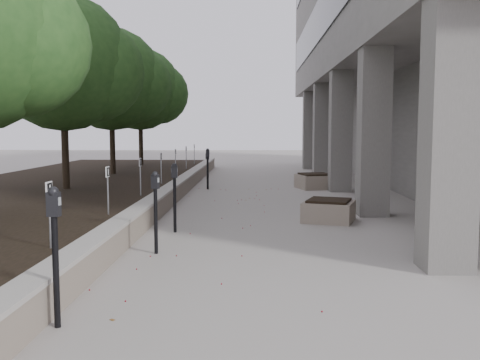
# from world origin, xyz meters

# --- Properties ---
(ground) EXTENTS (90.00, 90.00, 0.00)m
(ground) POSITION_xyz_m (0.00, 0.00, 0.00)
(ground) COLOR gray
(ground) RESTS_ON ground
(retaining_wall) EXTENTS (0.39, 26.00, 0.50)m
(retaining_wall) POSITION_xyz_m (-1.82, 9.00, 0.25)
(retaining_wall) COLOR gray
(retaining_wall) RESTS_ON ground
(planting_bed) EXTENTS (7.00, 26.00, 0.40)m
(planting_bed) POSITION_xyz_m (-5.50, 9.00, 0.20)
(planting_bed) COLOR black
(planting_bed) RESTS_ON ground
(crabapple_tree_3) EXTENTS (4.60, 4.00, 5.44)m
(crabapple_tree_3) POSITION_xyz_m (-4.80, 8.00, 3.12)
(crabapple_tree_3) COLOR #224A1C
(crabapple_tree_3) RESTS_ON planting_bed
(crabapple_tree_4) EXTENTS (4.60, 4.00, 5.44)m
(crabapple_tree_4) POSITION_xyz_m (-4.80, 13.00, 3.12)
(crabapple_tree_4) COLOR #224A1C
(crabapple_tree_4) RESTS_ON planting_bed
(crabapple_tree_5) EXTENTS (4.60, 4.00, 5.44)m
(crabapple_tree_5) POSITION_xyz_m (-4.80, 18.00, 3.12)
(crabapple_tree_5) COLOR #224A1C
(crabapple_tree_5) RESTS_ON planting_bed
(parking_sign_2) EXTENTS (0.04, 0.22, 0.96)m
(parking_sign_2) POSITION_xyz_m (-2.35, 0.50, 0.88)
(parking_sign_2) COLOR black
(parking_sign_2) RESTS_ON planting_bed
(parking_sign_3) EXTENTS (0.04, 0.22, 0.96)m
(parking_sign_3) POSITION_xyz_m (-2.35, 3.50, 0.88)
(parking_sign_3) COLOR black
(parking_sign_3) RESTS_ON planting_bed
(parking_sign_4) EXTENTS (0.04, 0.22, 0.96)m
(parking_sign_4) POSITION_xyz_m (-2.35, 6.50, 0.88)
(parking_sign_4) COLOR black
(parking_sign_4) RESTS_ON planting_bed
(parking_sign_5) EXTENTS (0.04, 0.22, 0.96)m
(parking_sign_5) POSITION_xyz_m (-2.35, 9.50, 0.88)
(parking_sign_5) COLOR black
(parking_sign_5) RESTS_ON planting_bed
(parking_sign_6) EXTENTS (0.04, 0.22, 0.96)m
(parking_sign_6) POSITION_xyz_m (-2.35, 12.50, 0.88)
(parking_sign_6) COLOR black
(parking_sign_6) RESTS_ON planting_bed
(parking_sign_7) EXTENTS (0.04, 0.22, 0.96)m
(parking_sign_7) POSITION_xyz_m (-2.35, 15.50, 0.88)
(parking_sign_7) COLOR black
(parking_sign_7) RESTS_ON planting_bed
(parking_sign_8) EXTENTS (0.04, 0.22, 0.96)m
(parking_sign_8) POSITION_xyz_m (-2.35, 18.50, 0.88)
(parking_sign_8) COLOR black
(parking_sign_8) RESTS_ON planting_bed
(parking_meter_1) EXTENTS (0.16, 0.12, 1.51)m
(parking_meter_1) POSITION_xyz_m (-1.53, -1.48, 0.75)
(parking_meter_1) COLOR black
(parking_meter_1) RESTS_ON ground
(parking_meter_2) EXTENTS (0.16, 0.14, 1.39)m
(parking_meter_2) POSITION_xyz_m (-1.10, 1.88, 0.70)
(parking_meter_2) COLOR black
(parking_meter_2) RESTS_ON ground
(parking_meter_3) EXTENTS (0.15, 0.11, 1.41)m
(parking_meter_3) POSITION_xyz_m (-1.06, 3.73, 0.70)
(parking_meter_3) COLOR black
(parking_meter_3) RESTS_ON ground
(parking_meter_4) EXTENTS (0.15, 0.12, 1.28)m
(parking_meter_4) POSITION_xyz_m (-1.12, 11.80, 0.64)
(parking_meter_4) COLOR black
(parking_meter_4) RESTS_ON ground
(parking_meter_5) EXTENTS (0.15, 0.12, 1.42)m
(parking_meter_5) POSITION_xyz_m (-1.07, 11.40, 0.71)
(parking_meter_5) COLOR black
(parking_meter_5) RESTS_ON ground
(planter_front) EXTENTS (1.36, 1.36, 0.50)m
(planter_front) POSITION_xyz_m (2.24, 5.13, 0.25)
(planter_front) COLOR gray
(planter_front) RESTS_ON ground
(planter_back) EXTENTS (1.41, 1.41, 0.53)m
(planter_back) POSITION_xyz_m (2.67, 11.78, 0.27)
(planter_back) COLOR gray
(planter_back) RESTS_ON ground
(berry_scatter) EXTENTS (3.30, 14.10, 0.02)m
(berry_scatter) POSITION_xyz_m (-0.10, 5.00, 0.01)
(berry_scatter) COLOR maroon
(berry_scatter) RESTS_ON ground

